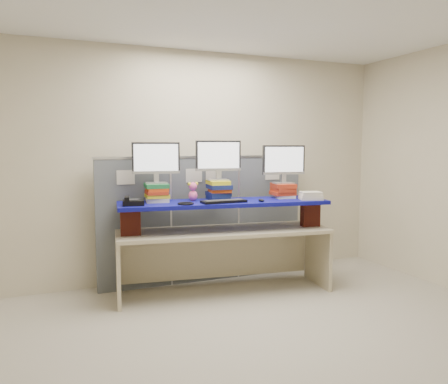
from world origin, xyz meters
name	(u,v)px	position (x,y,z in m)	size (l,w,h in m)	color
room	(278,176)	(0.00, 0.00, 1.40)	(5.00, 4.00, 2.80)	beige
cubicle_partition	(205,219)	(0.00, 1.78, 0.77)	(2.60, 0.06, 1.53)	#51575F
desk	(224,242)	(0.05, 1.29, 0.57)	(2.43, 0.99, 0.72)	#C3B694
brick_pier_left	(130,222)	(-0.97, 1.38, 0.86)	(0.21, 0.11, 0.28)	maroon
brick_pier_right	(310,214)	(1.06, 1.11, 0.86)	(0.21, 0.11, 0.28)	maroon
blue_board	(224,203)	(0.05, 1.29, 1.02)	(2.31, 0.58, 0.04)	#08096D
book_stack_left	(157,193)	(-0.66, 1.51, 1.14)	(0.29, 0.33, 0.20)	silver
book_stack_center	(219,190)	(0.03, 1.41, 1.15)	(0.27, 0.33, 0.22)	navy
book_stack_right	(283,190)	(0.81, 1.32, 1.13)	(0.29, 0.34, 0.17)	silver
monitor_left	(156,160)	(-0.66, 1.50, 1.49)	(0.52, 0.17, 0.45)	#AAA9AF
monitor_center	(218,158)	(0.03, 1.41, 1.51)	(0.52, 0.17, 0.45)	#AAA9AF
monitor_right	(284,162)	(0.81, 1.31, 1.46)	(0.52, 0.17, 0.45)	#AAA9AF
keyboard	(224,201)	(-0.01, 1.15, 1.05)	(0.49, 0.18, 0.03)	black
mouse	(261,200)	(0.40, 1.08, 1.06)	(0.06, 0.10, 0.03)	black
desk_phone	(133,202)	(-0.96, 1.32, 1.07)	(0.25, 0.23, 0.09)	black
headset	(186,204)	(-0.43, 1.17, 1.05)	(0.17, 0.17, 0.02)	black
plush_toy	(193,191)	(-0.27, 1.43, 1.15)	(0.12, 0.09, 0.21)	#F55D99
binder_stack	(311,196)	(1.01, 1.04, 1.08)	(0.30, 0.26, 0.09)	beige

